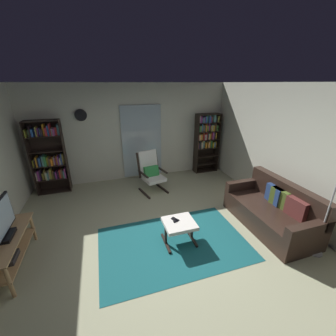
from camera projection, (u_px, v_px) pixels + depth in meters
The scene contains 15 objects.
ground_plane at pixel (163, 240), 3.75m from camera, with size 7.02×7.02×0.00m, color #A5A783.
wall_back at pixel (132, 133), 5.83m from camera, with size 5.60×0.06×2.60m, color silver.
wall_right at pixel (298, 156), 4.02m from camera, with size 0.06×6.00×2.60m, color silver.
glass_door_panel at pixel (142, 142), 5.93m from camera, with size 1.10×0.01×2.00m, color silver.
area_rug at pixel (174, 243), 3.68m from camera, with size 2.49×1.61×0.01m, color #195C61.
tv_stand at pixel (9, 249), 3.08m from camera, with size 0.41×1.24×0.53m.
television at pixel (1, 223), 2.93m from camera, with size 0.20×0.82×0.55m.
bookshelf_near_tv at pixel (49, 156), 5.12m from camera, with size 0.76×0.30×1.80m.
bookshelf_near_sofa at pixel (206, 138), 6.35m from camera, with size 0.71×0.30×1.77m.
leather_sofa at pixel (272, 211), 4.05m from camera, with size 0.85×1.76×0.87m.
lounge_armchair at pixel (151, 171), 5.33m from camera, with size 0.70×0.77×1.02m.
ottoman at pixel (179, 225), 3.60m from camera, with size 0.52×0.48×0.41m.
tv_remote at pixel (174, 220), 3.62m from camera, with size 0.04×0.14×0.02m, color black.
cell_phone at pixel (175, 219), 3.63m from camera, with size 0.07×0.14×0.01m, color black.
wall_clock at pixel (81, 115), 5.20m from camera, with size 0.29×0.03×0.29m.
Camera 1 is at (-0.82, -2.89, 2.59)m, focal length 22.71 mm.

